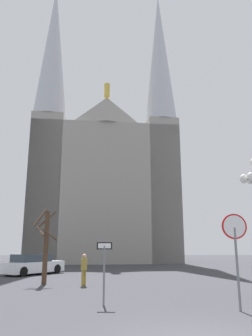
{
  "coord_description": "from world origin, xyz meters",
  "views": [
    {
      "loc": [
        -2.0,
        -7.49,
        2.05
      ],
      "look_at": [
        -0.91,
        16.87,
        7.82
      ],
      "focal_mm": 34.74,
      "sensor_mm": 36.0,
      "label": 1
    }
  ],
  "objects_px": {
    "parked_car_near_white": "(33,265)",
    "cathedral": "(104,174)",
    "stop_sign": "(235,241)",
    "pedestrian_walking": "(84,266)",
    "one_way_arrow_sign": "(104,265)",
    "bare_tree": "(46,244)"
  },
  "relations": [
    {
      "from": "stop_sign",
      "to": "parked_car_near_white",
      "type": "distance_m",
      "value": 16.65
    },
    {
      "from": "cathedral",
      "to": "pedestrian_walking",
      "type": "bearing_deg",
      "value": -91.06
    },
    {
      "from": "one_way_arrow_sign",
      "to": "bare_tree",
      "type": "bearing_deg",
      "value": 118.13
    },
    {
      "from": "one_way_arrow_sign",
      "to": "parked_car_near_white",
      "type": "bearing_deg",
      "value": 113.4
    },
    {
      "from": "stop_sign",
      "to": "pedestrian_walking",
      "type": "bearing_deg",
      "value": 129.22
    },
    {
      "from": "bare_tree",
      "to": "parked_car_near_white",
      "type": "height_order",
      "value": "bare_tree"
    },
    {
      "from": "stop_sign",
      "to": "parked_car_near_white",
      "type": "relative_size",
      "value": 0.67
    },
    {
      "from": "bare_tree",
      "to": "parked_car_near_white",
      "type": "relative_size",
      "value": 0.89
    },
    {
      "from": "cathedral",
      "to": "stop_sign",
      "type": "xyz_separation_m",
      "value": [
        5.07,
        -29.45,
        -8.63
      ]
    },
    {
      "from": "cathedral",
      "to": "parked_car_near_white",
      "type": "bearing_deg",
      "value": -106.01
    },
    {
      "from": "parked_car_near_white",
      "to": "cathedral",
      "type": "bearing_deg",
      "value": 73.99
    },
    {
      "from": "bare_tree",
      "to": "pedestrian_walking",
      "type": "bearing_deg",
      "value": -17.87
    },
    {
      "from": "cathedral",
      "to": "one_way_arrow_sign",
      "type": "relative_size",
      "value": 16.98
    },
    {
      "from": "cathedral",
      "to": "pedestrian_walking",
      "type": "relative_size",
      "value": 22.87
    },
    {
      "from": "cathedral",
      "to": "stop_sign",
      "type": "bearing_deg",
      "value": -80.23
    },
    {
      "from": "one_way_arrow_sign",
      "to": "bare_tree",
      "type": "relative_size",
      "value": 0.52
    },
    {
      "from": "parked_car_near_white",
      "to": "stop_sign",
      "type": "bearing_deg",
      "value": -54.42
    },
    {
      "from": "parked_car_near_white",
      "to": "pedestrian_walking",
      "type": "bearing_deg",
      "value": -58.4
    },
    {
      "from": "stop_sign",
      "to": "bare_tree",
      "type": "height_order",
      "value": "bare_tree"
    },
    {
      "from": "stop_sign",
      "to": "one_way_arrow_sign",
      "type": "xyz_separation_m",
      "value": [
        -4.34,
        1.23,
        -0.83
      ]
    },
    {
      "from": "stop_sign",
      "to": "pedestrian_walking",
      "type": "height_order",
      "value": "stop_sign"
    },
    {
      "from": "stop_sign",
      "to": "pedestrian_walking",
      "type": "distance_m",
      "value": 8.77
    }
  ]
}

